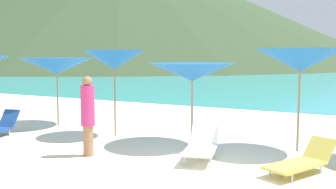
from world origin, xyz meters
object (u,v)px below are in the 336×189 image
object	(u,v)px
umbrella_4	(300,60)
lounge_chair_1	(302,161)
beachgoer_1	(88,113)
umbrella_2	(114,60)
lounge_chair_4	(201,146)
umbrella_3	(192,72)
umbrella_1	(57,66)

from	to	relation	value
umbrella_4	lounge_chair_1	xyz separation A→B (m)	(0.38, -1.77, -1.91)
umbrella_4	beachgoer_1	bearing A→B (deg)	-147.29
beachgoer_1	umbrella_2	bearing A→B (deg)	119.66
umbrella_2	lounge_chair_4	bearing A→B (deg)	-22.23
umbrella_3	umbrella_4	distance (m)	2.58
umbrella_3	lounge_chair_4	distance (m)	2.15
umbrella_4	lounge_chair_4	bearing A→B (deg)	-133.06
lounge_chair_4	beachgoer_1	world-z (taller)	beachgoer_1
beachgoer_1	umbrella_1	bearing A→B (deg)	151.92
umbrella_2	umbrella_3	bearing A→B (deg)	-0.28
umbrella_3	umbrella_1	bearing A→B (deg)	173.93
umbrella_3	umbrella_4	bearing A→B (deg)	12.05
lounge_chair_1	umbrella_1	bearing A→B (deg)	-167.01
umbrella_4	beachgoer_1	world-z (taller)	umbrella_4
umbrella_1	beachgoer_1	xyz separation A→B (m)	(3.38, -2.64, -0.95)
lounge_chair_1	umbrella_2	bearing A→B (deg)	-167.73
umbrella_2	lounge_chair_1	size ratio (longest dim) A/B	1.39
umbrella_2	lounge_chair_4	size ratio (longest dim) A/B	1.66
umbrella_1	umbrella_2	bearing A→B (deg)	-11.23
umbrella_4	lounge_chair_1	world-z (taller)	umbrella_4
umbrella_2	lounge_chair_4	distance (m)	3.88
umbrella_2	umbrella_4	bearing A→B (deg)	6.12
lounge_chair_4	lounge_chair_1	bearing A→B (deg)	-12.91
umbrella_4	umbrella_2	bearing A→B (deg)	-173.88
umbrella_3	lounge_chair_4	bearing A→B (deg)	-58.07
umbrella_3	beachgoer_1	bearing A→B (deg)	-127.40
umbrella_2	beachgoer_1	size ratio (longest dim) A/B	1.33
umbrella_2	lounge_chair_1	bearing A→B (deg)	-13.40
umbrella_1	umbrella_3	distance (m)	5.02
umbrella_4	beachgoer_1	distance (m)	5.03
umbrella_1	lounge_chair_1	xyz separation A→B (m)	(7.87, -1.77, -1.68)
umbrella_1	lounge_chair_1	bearing A→B (deg)	-12.68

